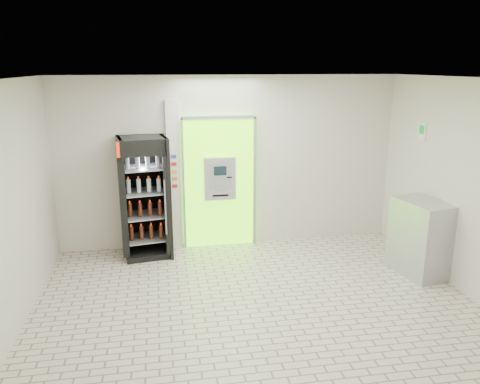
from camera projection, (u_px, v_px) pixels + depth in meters
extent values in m
plane|color=#BDAF9D|center=(258.00, 308.00, 6.28)|extent=(6.00, 6.00, 0.00)
plane|color=beige|center=(230.00, 162.00, 8.27)|extent=(6.00, 0.00, 6.00)
plane|color=beige|center=(330.00, 293.00, 3.51)|extent=(6.00, 0.00, 6.00)
plane|color=beige|center=(5.00, 214.00, 5.39)|extent=(0.00, 5.00, 5.00)
plane|color=beige|center=(474.00, 190.00, 6.39)|extent=(0.00, 5.00, 5.00)
plane|color=white|center=(261.00, 79.00, 5.50)|extent=(6.00, 6.00, 0.00)
cube|color=#6CF00D|center=(219.00, 183.00, 8.26)|extent=(1.20, 0.12, 2.30)
cube|color=gray|center=(219.00, 118.00, 7.89)|extent=(1.28, 0.04, 0.06)
cube|color=gray|center=(183.00, 185.00, 8.09)|extent=(0.04, 0.04, 2.30)
cube|color=gray|center=(255.00, 182.00, 8.30)|extent=(0.04, 0.04, 2.30)
cube|color=black|center=(225.00, 218.00, 8.39)|extent=(0.62, 0.01, 0.67)
cube|color=black|center=(199.00, 137.00, 7.93)|extent=(0.22, 0.01, 0.18)
cube|color=#A5A8AD|center=(220.00, 178.00, 8.13)|extent=(0.55, 0.12, 0.75)
cube|color=black|center=(220.00, 171.00, 8.03)|extent=(0.22, 0.01, 0.16)
cube|color=gray|center=(220.00, 187.00, 8.10)|extent=(0.16, 0.01, 0.12)
cube|color=black|center=(229.00, 177.00, 8.08)|extent=(0.09, 0.01, 0.02)
cube|color=black|center=(220.00, 196.00, 8.14)|extent=(0.28, 0.01, 0.03)
cube|color=silver|center=(174.00, 176.00, 8.11)|extent=(0.22, 0.10, 2.60)
cube|color=#193FB2|center=(174.00, 157.00, 7.96)|extent=(0.09, 0.01, 0.06)
cube|color=red|center=(174.00, 164.00, 8.00)|extent=(0.09, 0.01, 0.06)
cube|color=yellow|center=(174.00, 171.00, 8.03)|extent=(0.09, 0.01, 0.06)
cube|color=orange|center=(174.00, 179.00, 8.07)|extent=(0.09, 0.01, 0.06)
cube|color=red|center=(175.00, 186.00, 8.10)|extent=(0.09, 0.01, 0.06)
cube|color=black|center=(145.00, 198.00, 7.81)|extent=(0.87, 0.81, 2.04)
cube|color=black|center=(145.00, 193.00, 8.11)|extent=(0.76, 0.18, 2.04)
cube|color=red|center=(141.00, 149.00, 7.25)|extent=(0.74, 0.13, 0.24)
cube|color=white|center=(141.00, 149.00, 7.24)|extent=(0.42, 0.07, 0.07)
cube|color=black|center=(148.00, 251.00, 8.06)|extent=(0.87, 0.81, 0.10)
cylinder|color=gray|center=(165.00, 208.00, 7.53)|extent=(0.03, 0.03, 0.92)
cube|color=gray|center=(147.00, 238.00, 7.99)|extent=(0.73, 0.69, 0.02)
cube|color=gray|center=(146.00, 215.00, 7.89)|extent=(0.73, 0.69, 0.02)
cube|color=gray|center=(144.00, 192.00, 7.78)|extent=(0.73, 0.69, 0.02)
cube|color=gray|center=(143.00, 168.00, 7.67)|extent=(0.73, 0.69, 0.02)
cube|color=#A5A8AD|center=(421.00, 238.00, 7.20)|extent=(0.74, 0.97, 1.17)
cube|color=gray|center=(403.00, 235.00, 7.13)|extent=(0.16, 0.85, 0.01)
cube|color=white|center=(422.00, 131.00, 7.55)|extent=(0.02, 0.22, 0.26)
cube|color=#0C8925|center=(422.00, 130.00, 7.54)|extent=(0.00, 0.14, 0.14)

